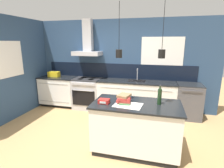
% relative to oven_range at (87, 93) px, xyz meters
% --- Properties ---
extents(ground_plane, '(16.00, 16.00, 0.00)m').
position_rel_oven_range_xyz_m(ground_plane, '(0.85, -1.69, -0.46)').
color(ground_plane, tan).
rests_on(ground_plane, ground).
extents(wall_back, '(5.60, 2.20, 2.60)m').
position_rel_oven_range_xyz_m(wall_back, '(0.80, 0.32, 0.90)').
color(wall_back, navy).
rests_on(wall_back, ground_plane).
extents(wall_left, '(0.08, 3.80, 2.60)m').
position_rel_oven_range_xyz_m(wall_left, '(-1.58, -0.99, 0.85)').
color(wall_left, navy).
rests_on(wall_left, ground_plane).
extents(counter_run_left, '(1.13, 0.64, 0.91)m').
position_rel_oven_range_xyz_m(counter_run_left, '(-0.95, 0.01, 0.01)').
color(counter_run_left, black).
rests_on(counter_run_left, ground_plane).
extents(counter_run_sink, '(2.15, 0.64, 1.24)m').
position_rel_oven_range_xyz_m(counter_run_sink, '(1.46, 0.01, 0.01)').
color(counter_run_sink, black).
rests_on(counter_run_sink, ground_plane).
extents(oven_range, '(0.79, 0.66, 0.91)m').
position_rel_oven_range_xyz_m(oven_range, '(0.00, 0.00, 0.00)').
color(oven_range, '#B5B5BA').
rests_on(oven_range, ground_plane).
extents(dishwasher, '(0.62, 0.65, 0.91)m').
position_rel_oven_range_xyz_m(dishwasher, '(2.84, 0.00, 0.00)').
color(dishwasher, '#4C4C51').
rests_on(dishwasher, ground_plane).
extents(kitchen_island, '(1.54, 0.84, 0.91)m').
position_rel_oven_range_xyz_m(kitchen_island, '(1.68, -1.80, 0.00)').
color(kitchen_island, black).
rests_on(kitchen_island, ground_plane).
extents(bottle_on_island, '(0.07, 0.07, 0.34)m').
position_rel_oven_range_xyz_m(bottle_on_island, '(2.06, -1.74, 0.60)').
color(bottle_on_island, '#193319').
rests_on(bottle_on_island, kitchen_island).
extents(book_stack, '(0.25, 0.34, 0.15)m').
position_rel_oven_range_xyz_m(book_stack, '(1.46, -1.82, 0.53)').
color(book_stack, '#4C7F4C').
rests_on(book_stack, kitchen_island).
extents(red_supply_box, '(0.19, 0.15, 0.07)m').
position_rel_oven_range_xyz_m(red_supply_box, '(1.12, -1.93, 0.49)').
color(red_supply_box, red).
rests_on(red_supply_box, kitchen_island).
extents(paper_pile, '(0.50, 0.39, 0.01)m').
position_rel_oven_range_xyz_m(paper_pile, '(1.54, -1.93, 0.46)').
color(paper_pile, silver).
rests_on(paper_pile, kitchen_island).
extents(yellow_toolbox, '(0.34, 0.18, 0.19)m').
position_rel_oven_range_xyz_m(yellow_toolbox, '(-1.10, 0.00, 0.54)').
color(yellow_toolbox, gold).
rests_on(yellow_toolbox, counter_run_left).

